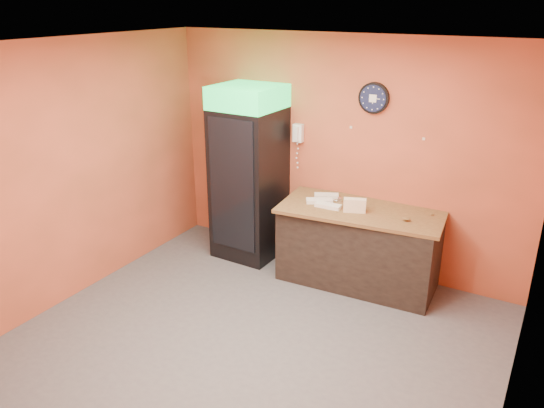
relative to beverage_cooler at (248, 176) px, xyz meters
The scene contains 15 objects.
floor 2.21m from the beverage_cooler, 55.83° to the right, with size 4.50×4.50×0.00m, color #47474C.
back_wall 1.20m from the beverage_cooler, 20.17° to the left, with size 4.50×0.02×2.80m, color #D15A3B.
left_wall 2.01m from the beverage_cooler, 126.00° to the right, with size 0.02×4.00×2.80m, color #D15A3B.
right_wall 3.72m from the beverage_cooler, 25.63° to the right, with size 0.02×4.00×2.80m, color #D15A3B.
ceiling 2.60m from the beverage_cooler, 55.83° to the right, with size 4.50×4.00×0.02m, color white.
beverage_cooler is the anchor object (origin of this frame).
prep_counter 1.64m from the beverage_cooler, ahead, with size 1.78×0.79×0.89m, color black.
wall_clock 1.82m from the beverage_cooler, 14.36° to the left, with size 0.35×0.06×0.35m.
wall_phone 0.83m from the beverage_cooler, 33.64° to the left, with size 0.12×0.11×0.22m.
butcher_paper 1.52m from the beverage_cooler, ahead, with size 1.83×0.88×0.04m, color brown.
sub_roll_stack 1.49m from the beverage_cooler, ahead, with size 0.26×0.17×0.16m.
wrapped_sandwich_left 1.03m from the beverage_cooler, ahead, with size 0.31×0.12×0.04m, color silver.
wrapped_sandwich_mid 1.19m from the beverage_cooler, ahead, with size 0.30×0.12×0.04m, color silver.
wrapped_sandwich_right 1.04m from the beverage_cooler, ahead, with size 0.29×0.11×0.04m, color silver.
kitchen_tool 1.23m from the beverage_cooler, ahead, with size 0.05×0.05×0.05m, color silver.
Camera 1 is at (2.32, -3.72, 3.16)m, focal length 35.00 mm.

